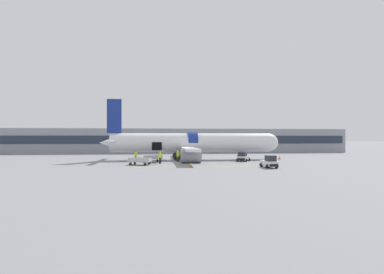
{
  "coord_description": "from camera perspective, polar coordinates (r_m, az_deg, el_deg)",
  "views": [
    {
      "loc": [
        -3.74,
        -49.24,
        4.0
      ],
      "look_at": [
        1.78,
        1.42,
        4.09
      ],
      "focal_mm": 28.0,
      "sensor_mm": 36.0,
      "label": 1
    }
  ],
  "objects": [
    {
      "name": "baggage_cart_queued",
      "position": [
        44.43,
        -9.79,
        -4.63
      ],
      "size": [
        4.14,
        2.71,
        1.04
      ],
      "color": "#B7BABF",
      "rests_on": "ground_plane"
    },
    {
      "name": "baggage_cart_loading",
      "position": [
        48.98,
        -7.25,
        -4.15
      ],
      "size": [
        3.69,
        2.33,
        1.08
      ],
      "color": "#999BA0",
      "rests_on": "ground_plane"
    },
    {
      "name": "safety_cone_nose",
      "position": [
        57.45,
        16.3,
        -3.75
      ],
      "size": [
        0.53,
        0.53,
        0.74
      ],
      "color": "black",
      "rests_on": "ground_plane"
    },
    {
      "name": "safety_cone_engine_left",
      "position": [
        40.68,
        -0.19,
        -5.28
      ],
      "size": [
        0.46,
        0.46,
        0.71
      ],
      "color": "black",
      "rests_on": "ground_plane"
    },
    {
      "name": "ground_crew_driver",
      "position": [
        46.38,
        -6.11,
        -3.85
      ],
      "size": [
        0.64,
        0.46,
        1.84
      ],
      "color": "black",
      "rests_on": "ground_plane"
    },
    {
      "name": "apron_marking_line",
      "position": [
        41.3,
        -0.71,
        -5.66
      ],
      "size": [
        18.18,
        1.43,
        0.01
      ],
      "color": "yellow",
      "rests_on": "ground_plane"
    },
    {
      "name": "ground_crew_loader_b",
      "position": [
        49.48,
        -2.72,
        -3.61
      ],
      "size": [
        0.58,
        0.61,
        1.86
      ],
      "color": "#2D2D33",
      "rests_on": "ground_plane"
    },
    {
      "name": "baggage_tug_lead",
      "position": [
        41.11,
        14.51,
        -4.71
      ],
      "size": [
        1.86,
        3.3,
        1.64
      ],
      "color": "white",
      "rests_on": "ground_plane"
    },
    {
      "name": "baggage_tug_mid",
      "position": [
        51.1,
        9.7,
        -3.83
      ],
      "size": [
        2.67,
        2.94,
        1.59
      ],
      "color": "silver",
      "rests_on": "ground_plane"
    },
    {
      "name": "ground_plane",
      "position": [
        49.54,
        -1.87,
        -4.74
      ],
      "size": [
        500.0,
        500.0,
        0.0
      ],
      "primitive_type": "plane",
      "color": "gray"
    },
    {
      "name": "ground_crew_loader_a",
      "position": [
        49.88,
        -10.65,
        -3.59
      ],
      "size": [
        0.54,
        0.63,
        1.84
      ],
      "color": "black",
      "rests_on": "ground_plane"
    },
    {
      "name": "airplane",
      "position": [
        53.82,
        -0.4,
        -1.2
      ],
      "size": [
        32.29,
        25.49,
        10.76
      ],
      "color": "silver",
      "rests_on": "ground_plane"
    },
    {
      "name": "terminal_strip",
      "position": [
        83.34,
        -3.64,
        -0.69
      ],
      "size": [
        93.24,
        13.98,
        6.29
      ],
      "color": "gray",
      "rests_on": "ground_plane"
    }
  ]
}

